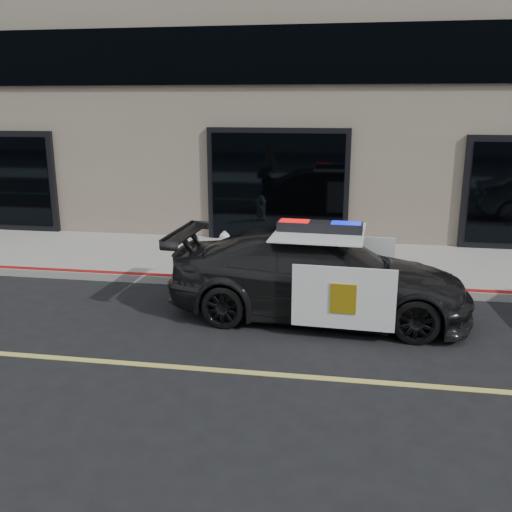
# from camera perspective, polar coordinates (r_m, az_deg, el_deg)

# --- Properties ---
(ground) EXTENTS (120.00, 120.00, 0.00)m
(ground) POSITION_cam_1_polar(r_m,az_deg,el_deg) (7.60, 2.80, -11.85)
(ground) COLOR black
(ground) RESTS_ON ground
(sidewalk_n) EXTENTS (60.00, 3.50, 0.15)m
(sidewalk_n) POSITION_cam_1_polar(r_m,az_deg,el_deg) (12.47, 5.65, -0.66)
(sidewalk_n) COLOR gray
(sidewalk_n) RESTS_ON ground
(building_n) EXTENTS (60.00, 7.00, 12.00)m
(building_n) POSITION_cam_1_polar(r_m,az_deg,el_deg) (17.44, 7.52, 23.39)
(building_n) COLOR #756856
(building_n) RESTS_ON ground
(police_car) EXTENTS (2.51, 5.08, 1.60)m
(police_car) POSITION_cam_1_polar(r_m,az_deg,el_deg) (9.41, 6.29, -1.84)
(police_car) COLOR black
(police_car) RESTS_ON ground
(fire_hydrant) EXTENTS (0.33, 0.46, 0.74)m
(fire_hydrant) POSITION_cam_1_polar(r_m,az_deg,el_deg) (11.82, -3.15, 0.62)
(fire_hydrant) COLOR white
(fire_hydrant) RESTS_ON sidewalk_n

